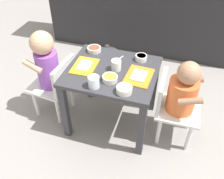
{
  "coord_description": "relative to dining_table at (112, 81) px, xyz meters",
  "views": [
    {
      "loc": [
        0.4,
        -1.25,
        1.43
      ],
      "look_at": [
        0.0,
        0.0,
        0.31
      ],
      "focal_mm": 39.85,
      "sensor_mm": 36.0,
      "label": 1
    }
  ],
  "objects": [
    {
      "name": "ground_plane",
      "position": [
        0.0,
        0.0,
        -0.39
      ],
      "size": [
        7.0,
        7.0,
        0.0
      ],
      "primitive_type": "plane",
      "color": "gray"
    },
    {
      "name": "dining_table",
      "position": [
        0.0,
        0.0,
        0.0
      ],
      "size": [
        0.58,
        0.5,
        0.48
      ],
      "color": "#333338",
      "rests_on": "ground"
    },
    {
      "name": "seated_child_left",
      "position": [
        -0.45,
        -0.03,
        0.04
      ],
      "size": [
        0.31,
        0.31,
        0.69
      ],
      "color": "silver",
      "rests_on": "ground"
    },
    {
      "name": "seated_child_right",
      "position": [
        0.45,
        -0.0,
        0.0
      ],
      "size": [
        0.28,
        0.28,
        0.63
      ],
      "color": "silver",
      "rests_on": "ground"
    },
    {
      "name": "dog",
      "position": [
        -0.12,
        0.48,
        -0.18
      ],
      "size": [
        0.38,
        0.4,
        0.32
      ],
      "color": "#332D28",
      "rests_on": "ground"
    },
    {
      "name": "food_tray_left",
      "position": [
        -0.18,
        -0.02,
        0.1
      ],
      "size": [
        0.15,
        0.21,
        0.02
      ],
      "color": "gold",
      "rests_on": "dining_table"
    },
    {
      "name": "food_tray_right",
      "position": [
        0.18,
        -0.02,
        0.1
      ],
      "size": [
        0.17,
        0.22,
        0.02
      ],
      "color": "orange",
      "rests_on": "dining_table"
    },
    {
      "name": "water_cup_left",
      "position": [
        -0.05,
        -0.19,
        0.12
      ],
      "size": [
        0.07,
        0.07,
        0.07
      ],
      "color": "white",
      "rests_on": "dining_table"
    },
    {
      "name": "water_cup_right",
      "position": [
        0.02,
        0.01,
        0.12
      ],
      "size": [
        0.06,
        0.06,
        0.07
      ],
      "color": "white",
      "rests_on": "dining_table"
    },
    {
      "name": "veggie_bowl_far",
      "position": [
        0.15,
        0.17,
        0.11
      ],
      "size": [
        0.08,
        0.08,
        0.04
      ],
      "color": "white",
      "rests_on": "dining_table"
    },
    {
      "name": "veggie_bowl_near",
      "position": [
        -0.19,
        0.18,
        0.11
      ],
      "size": [
        0.1,
        0.1,
        0.03
      ],
      "color": "silver",
      "rests_on": "dining_table"
    },
    {
      "name": "cereal_bowl_right_side",
      "position": [
        0.02,
        -0.11,
        0.11
      ],
      "size": [
        0.09,
        0.09,
        0.03
      ],
      "color": "silver",
      "rests_on": "dining_table"
    },
    {
      "name": "cereal_bowl_left_side",
      "position": [
        0.13,
        -0.19,
        0.11
      ],
      "size": [
        0.09,
        0.09,
        0.04
      ],
      "color": "silver",
      "rests_on": "dining_table"
    },
    {
      "name": "spoon_by_left_tray",
      "position": [
        0.0,
        0.12,
        0.09
      ],
      "size": [
        0.05,
        0.1,
        0.01
      ],
      "color": "silver",
      "rests_on": "dining_table"
    }
  ]
}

